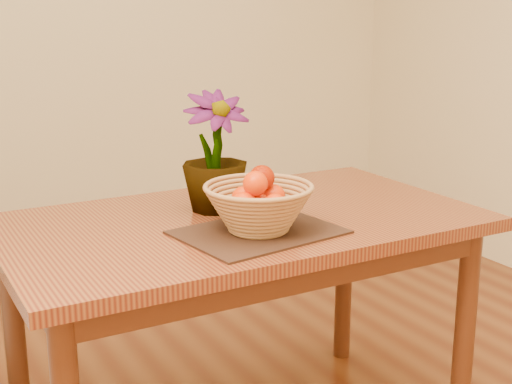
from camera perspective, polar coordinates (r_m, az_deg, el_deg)
wall_back at (r=3.86m, az=-15.33°, el=14.00°), size 4.00×0.02×2.70m
table at (r=2.14m, az=-1.18°, el=-4.25°), size 1.40×0.80×0.75m
placemat at (r=1.96m, az=0.20°, el=-3.23°), size 0.46×0.37×0.01m
wicker_basket at (r=1.94m, az=0.21°, el=-1.43°), size 0.30×0.30×0.12m
orange_pile at (r=1.93m, az=0.25°, el=-0.03°), size 0.18×0.17×0.13m
potted_plant at (r=2.14m, az=-3.30°, el=3.22°), size 0.21×0.21×0.36m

